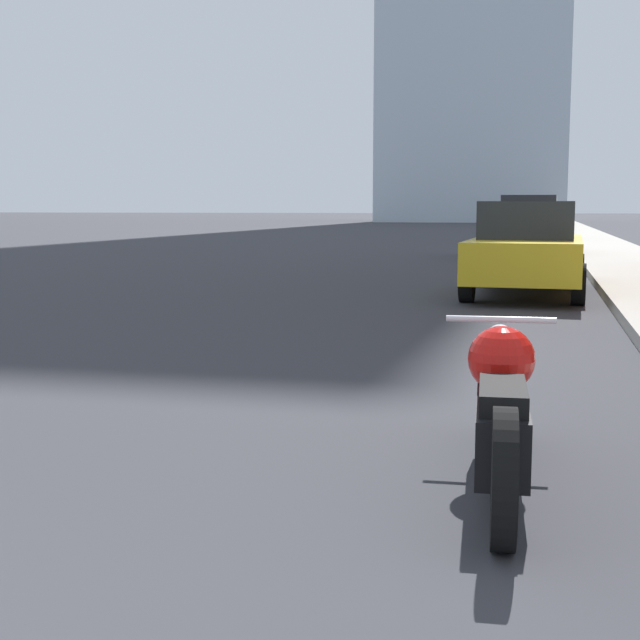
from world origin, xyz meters
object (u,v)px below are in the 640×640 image
(parked_car_black, at_px, (529,227))
(parked_car_white, at_px, (532,217))
(parked_car_yellow, at_px, (527,248))
(motorcycle, at_px, (501,409))
(parked_car_green, at_px, (534,221))
(parked_car_red, at_px, (538,215))

(parked_car_black, bearing_deg, parked_car_white, 91.96)
(parked_car_yellow, height_order, parked_car_white, parked_car_white)
(motorcycle, xyz_separation_m, parked_car_green, (-0.02, 32.61, 0.46))
(motorcycle, xyz_separation_m, parked_car_yellow, (0.00, 10.03, 0.36))
(motorcycle, relative_size, parked_car_yellow, 0.51)
(parked_car_white, relative_size, parked_car_red, 1.08)
(motorcycle, distance_m, parked_car_red, 56.19)
(parked_car_green, xyz_separation_m, parked_car_red, (0.15, 23.59, 0.03))
(parked_car_green, distance_m, parked_car_white, 12.84)
(motorcycle, relative_size, parked_car_green, 0.48)
(parked_car_black, bearing_deg, parked_car_red, 91.47)
(motorcycle, bearing_deg, parked_car_black, 87.06)
(parked_car_white, xyz_separation_m, parked_car_red, (0.27, 10.74, 0.01))
(parked_car_white, bearing_deg, parked_car_red, 94.30)
(motorcycle, relative_size, parked_car_black, 0.52)
(parked_car_red, bearing_deg, parked_car_black, -85.18)
(parked_car_black, xyz_separation_m, parked_car_green, (0.06, 11.81, -0.00))
(parked_car_black, height_order, parked_car_red, parked_car_red)
(parked_car_white, bearing_deg, parked_car_green, -83.69)
(parked_car_yellow, relative_size, parked_car_red, 1.07)
(parked_car_yellow, distance_m, parked_car_black, 10.76)
(parked_car_red, bearing_deg, parked_car_white, -86.30)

